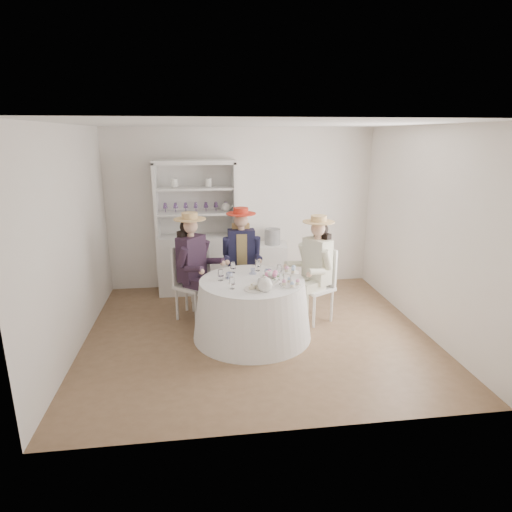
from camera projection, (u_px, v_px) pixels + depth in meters
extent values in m
plane|color=brown|center=(257.00, 333.00, 5.77)|extent=(4.50, 4.50, 0.00)
plane|color=white|center=(257.00, 124.00, 5.03)|extent=(4.50, 4.50, 0.00)
plane|color=white|center=(241.00, 209.00, 7.31)|extent=(4.50, 0.00, 4.50)
plane|color=white|center=(290.00, 290.00, 3.49)|extent=(4.50, 0.00, 4.50)
plane|color=white|center=(71.00, 241.00, 5.12)|extent=(0.00, 4.50, 4.50)
plane|color=white|center=(424.00, 230.00, 5.68)|extent=(0.00, 4.50, 4.50)
cone|color=white|center=(252.00, 309.00, 5.59)|extent=(1.55, 1.55, 0.76)
cylinder|color=white|center=(252.00, 281.00, 5.49)|extent=(1.35, 1.35, 0.02)
cube|color=silver|center=(198.00, 264.00, 7.18)|extent=(1.34, 0.62, 0.97)
cube|color=silver|center=(196.00, 198.00, 7.09)|extent=(1.29, 0.18, 1.19)
cube|color=silver|center=(194.00, 162.00, 6.72)|extent=(1.34, 0.62, 0.06)
cube|color=silver|center=(156.00, 200.00, 6.81)|extent=(0.09, 0.49, 1.19)
cube|color=silver|center=(234.00, 199.00, 6.96)|extent=(0.09, 0.49, 1.19)
cube|color=silver|center=(196.00, 213.00, 6.94)|extent=(1.25, 0.56, 0.03)
cube|color=silver|center=(195.00, 188.00, 6.83)|extent=(1.25, 0.56, 0.03)
sphere|color=white|center=(226.00, 207.00, 6.98)|extent=(0.15, 0.15, 0.15)
cube|color=silver|center=(272.00, 266.00, 7.39)|extent=(0.57, 0.57, 0.78)
cylinder|color=black|center=(272.00, 237.00, 7.25)|extent=(0.31, 0.31, 0.26)
cube|color=silver|center=(194.00, 286.00, 6.10)|extent=(0.62, 0.62, 0.04)
cylinder|color=silver|center=(196.00, 309.00, 5.93)|extent=(0.04, 0.04, 0.48)
cylinder|color=silver|center=(212.00, 301.00, 6.22)|extent=(0.04, 0.04, 0.48)
cylinder|color=silver|center=(177.00, 304.00, 6.12)|extent=(0.04, 0.04, 0.48)
cylinder|color=silver|center=(193.00, 296.00, 6.40)|extent=(0.04, 0.04, 0.48)
cube|color=silver|center=(182.00, 264.00, 6.12)|extent=(0.30, 0.34, 0.55)
cube|color=black|center=(191.00, 258.00, 6.00)|extent=(0.42, 0.44, 0.64)
cube|color=black|center=(196.00, 284.00, 5.92)|extent=(0.38, 0.35, 0.13)
cylinder|color=black|center=(206.00, 308.00, 5.93)|extent=(0.11, 0.11, 0.51)
cylinder|color=black|center=(182.00, 257.00, 5.77)|extent=(0.21, 0.20, 0.30)
cube|color=black|center=(205.00, 280.00, 6.08)|extent=(0.38, 0.35, 0.13)
cylinder|color=black|center=(214.00, 304.00, 6.09)|extent=(0.11, 0.11, 0.51)
cylinder|color=black|center=(204.00, 250.00, 6.14)|extent=(0.21, 0.20, 0.30)
cylinder|color=#D8A889|center=(190.00, 235.00, 5.90)|extent=(0.10, 0.10, 0.09)
sphere|color=#D8A889|center=(190.00, 226.00, 5.87)|extent=(0.21, 0.21, 0.21)
sphere|color=black|center=(187.00, 227.00, 5.90)|extent=(0.21, 0.21, 0.21)
cube|color=black|center=(186.00, 245.00, 5.99)|extent=(0.24, 0.26, 0.42)
cylinder|color=tan|center=(190.00, 219.00, 5.84)|extent=(0.44, 0.44, 0.01)
cylinder|color=tan|center=(190.00, 216.00, 5.83)|extent=(0.22, 0.22, 0.09)
cube|color=silver|center=(242.00, 276.00, 6.52)|extent=(0.45, 0.45, 0.04)
cylinder|color=silver|center=(231.00, 296.00, 6.40)|extent=(0.04, 0.04, 0.48)
cylinder|color=silver|center=(254.00, 296.00, 6.44)|extent=(0.04, 0.04, 0.48)
cylinder|color=silver|center=(230.00, 288.00, 6.73)|extent=(0.04, 0.04, 0.48)
cylinder|color=silver|center=(252.00, 288.00, 6.77)|extent=(0.04, 0.04, 0.48)
cube|color=silver|center=(240.00, 254.00, 6.62)|extent=(0.42, 0.04, 0.55)
cube|color=#1C1C38|center=(241.00, 250.00, 6.43)|extent=(0.40, 0.23, 0.64)
cube|color=tan|center=(241.00, 250.00, 6.43)|extent=(0.16, 0.24, 0.55)
cube|color=#1C1C38|center=(236.00, 274.00, 6.36)|extent=(0.15, 0.38, 0.13)
cylinder|color=#1C1C38|center=(237.00, 298.00, 6.30)|extent=(0.11, 0.11, 0.50)
cylinder|color=#1C1C38|center=(226.00, 247.00, 6.34)|extent=(0.10, 0.19, 0.30)
cube|color=#1C1C38|center=(249.00, 273.00, 6.38)|extent=(0.15, 0.38, 0.13)
cylinder|color=#1C1C38|center=(250.00, 298.00, 6.32)|extent=(0.11, 0.11, 0.50)
cylinder|color=#1C1C38|center=(257.00, 246.00, 6.39)|extent=(0.10, 0.19, 0.30)
cylinder|color=#D8A889|center=(241.00, 228.00, 6.33)|extent=(0.10, 0.10, 0.09)
sphere|color=#D8A889|center=(241.00, 220.00, 6.30)|extent=(0.21, 0.21, 0.21)
sphere|color=tan|center=(241.00, 221.00, 6.35)|extent=(0.21, 0.21, 0.21)
cube|color=tan|center=(241.00, 237.00, 6.46)|extent=(0.26, 0.09, 0.42)
cylinder|color=red|center=(241.00, 214.00, 6.27)|extent=(0.44, 0.44, 0.01)
cylinder|color=red|center=(241.00, 211.00, 6.26)|extent=(0.22, 0.22, 0.09)
cube|color=silver|center=(315.00, 288.00, 6.03)|extent=(0.59, 0.59, 0.04)
cylinder|color=silver|center=(297.00, 304.00, 6.13)|extent=(0.04, 0.04, 0.48)
cylinder|color=silver|center=(314.00, 311.00, 5.86)|extent=(0.04, 0.04, 0.48)
cylinder|color=silver|center=(314.00, 298.00, 6.33)|extent=(0.04, 0.04, 0.48)
cylinder|color=silver|center=(332.00, 306.00, 6.06)|extent=(0.04, 0.04, 0.48)
cube|color=silver|center=(325.00, 266.00, 6.06)|extent=(0.23, 0.37, 0.54)
cube|color=beige|center=(317.00, 261.00, 5.93)|extent=(0.38, 0.45, 0.63)
cube|color=beige|center=(304.00, 283.00, 6.01)|extent=(0.39, 0.30, 0.13)
cylinder|color=beige|center=(295.00, 306.00, 6.01)|extent=(0.11, 0.11, 0.50)
cylinder|color=beige|center=(304.00, 253.00, 6.06)|extent=(0.21, 0.18, 0.30)
cube|color=beige|center=(313.00, 286.00, 5.86)|extent=(0.39, 0.30, 0.13)
cylinder|color=beige|center=(304.00, 311.00, 5.86)|extent=(0.11, 0.11, 0.50)
cylinder|color=beige|center=(327.00, 260.00, 5.71)|extent=(0.21, 0.18, 0.30)
cylinder|color=#D8A889|center=(318.00, 237.00, 5.84)|extent=(0.10, 0.10, 0.09)
sphere|color=#D8A889|center=(318.00, 229.00, 5.81)|extent=(0.21, 0.21, 0.21)
sphere|color=black|center=(321.00, 230.00, 5.84)|extent=(0.21, 0.21, 0.21)
cube|color=black|center=(322.00, 247.00, 5.93)|extent=(0.20, 0.27, 0.41)
cylinder|color=tan|center=(319.00, 222.00, 5.78)|extent=(0.43, 0.43, 0.01)
cylinder|color=tan|center=(319.00, 219.00, 5.77)|extent=(0.22, 0.22, 0.09)
cube|color=silver|center=(200.00, 276.00, 6.52)|extent=(0.53, 0.53, 0.04)
cylinder|color=silver|center=(214.00, 288.00, 6.75)|extent=(0.04, 0.04, 0.48)
cylinder|color=silver|center=(192.00, 287.00, 6.78)|extent=(0.04, 0.04, 0.48)
cylinder|color=silver|center=(209.00, 296.00, 6.41)|extent=(0.04, 0.04, 0.48)
cylinder|color=silver|center=(186.00, 295.00, 6.44)|extent=(0.04, 0.04, 0.48)
cube|color=silver|center=(196.00, 261.00, 6.25)|extent=(0.41, 0.13, 0.55)
imported|color=white|center=(229.00, 276.00, 5.54)|extent=(0.12, 0.12, 0.07)
imported|color=white|center=(253.00, 271.00, 5.73)|extent=(0.09, 0.09, 0.07)
imported|color=white|center=(268.00, 273.00, 5.65)|extent=(0.11, 0.11, 0.07)
imported|color=white|center=(268.00, 279.00, 5.44)|extent=(0.28, 0.28, 0.05)
sphere|color=pink|center=(274.00, 274.00, 5.46)|extent=(0.06, 0.06, 0.06)
sphere|color=white|center=(272.00, 273.00, 5.50)|extent=(0.06, 0.06, 0.06)
sphere|color=pink|center=(268.00, 273.00, 5.50)|extent=(0.06, 0.06, 0.06)
sphere|color=white|center=(266.00, 274.00, 5.47)|extent=(0.06, 0.06, 0.06)
sphere|color=pink|center=(267.00, 275.00, 5.42)|extent=(0.06, 0.06, 0.06)
sphere|color=white|center=(270.00, 276.00, 5.40)|extent=(0.06, 0.06, 0.06)
sphere|color=pink|center=(273.00, 275.00, 5.41)|extent=(0.06, 0.06, 0.06)
sphere|color=white|center=(265.00, 285.00, 5.08)|extent=(0.18, 0.18, 0.18)
cylinder|color=white|center=(274.00, 283.00, 5.09)|extent=(0.11, 0.03, 0.09)
cylinder|color=white|center=(265.00, 277.00, 5.05)|extent=(0.04, 0.04, 0.02)
cylinder|color=white|center=(256.00, 289.00, 5.15)|extent=(0.29, 0.29, 0.01)
cube|color=beige|center=(252.00, 288.00, 5.12)|extent=(0.07, 0.04, 0.03)
cube|color=beige|center=(256.00, 286.00, 5.14)|extent=(0.08, 0.06, 0.03)
cube|color=beige|center=(260.00, 286.00, 5.17)|extent=(0.08, 0.07, 0.03)
cube|color=beige|center=(254.00, 285.00, 5.18)|extent=(0.08, 0.08, 0.03)
cube|color=beige|center=(259.00, 288.00, 5.11)|extent=(0.07, 0.08, 0.03)
cylinder|color=white|center=(291.00, 285.00, 5.28)|extent=(0.26, 0.26, 0.01)
cylinder|color=white|center=(291.00, 279.00, 5.26)|extent=(0.02, 0.02, 0.17)
cylinder|color=white|center=(291.00, 272.00, 5.23)|extent=(0.19, 0.19, 0.01)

